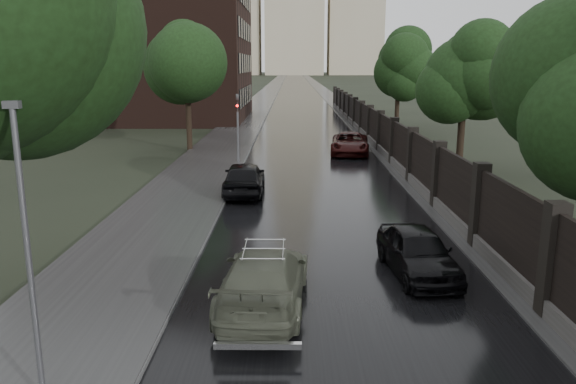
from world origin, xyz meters
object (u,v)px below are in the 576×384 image
(tree_right_b, at_px, (465,78))
(car_right_far, at_px, (350,143))
(tree_left_far, at_px, (187,70))
(tree_right_c, at_px, (399,73))
(traffic_light, at_px, (238,123))
(car_right_near, at_px, (418,252))
(lamp_post, at_px, (28,256))
(volga_sedan, at_px, (264,279))
(hatchback_left, at_px, (244,178))

(tree_right_b, relative_size, car_right_far, 1.39)
(tree_left_far, bearing_deg, tree_right_c, 32.83)
(tree_right_c, relative_size, car_right_far, 1.39)
(tree_left_far, height_order, tree_right_c, tree_left_far)
(traffic_light, height_order, car_right_near, traffic_light)
(traffic_light, distance_m, car_right_far, 7.89)
(lamp_post, height_order, volga_sedan, lamp_post)
(lamp_post, bearing_deg, tree_right_c, 71.48)
(volga_sedan, bearing_deg, traffic_light, -79.06)
(hatchback_left, bearing_deg, volga_sedan, 96.04)
(volga_sedan, bearing_deg, hatchback_left, -79.14)
(volga_sedan, height_order, hatchback_left, hatchback_left)
(tree_left_far, distance_m, traffic_light, 6.84)
(tree_right_b, height_order, lamp_post, tree_right_b)
(tree_left_far, distance_m, tree_right_b, 17.45)
(hatchback_left, xyz_separation_m, car_right_far, (5.80, 11.34, -0.04))
(volga_sedan, distance_m, car_right_near, 4.59)
(car_right_near, bearing_deg, tree_right_c, 74.44)
(tree_left_far, bearing_deg, lamp_post, -84.79)
(tree_right_c, relative_size, traffic_light, 1.75)
(tree_left_far, relative_size, car_right_near, 1.91)
(tree_left_far, relative_size, hatchback_left, 1.70)
(volga_sedan, relative_size, car_right_near, 1.24)
(tree_right_c, xyz_separation_m, car_right_near, (-5.29, -32.36, -4.29))
(lamp_post, xyz_separation_m, car_right_far, (7.88, 27.15, -1.97))
(tree_right_b, distance_m, car_right_far, 9.35)
(tree_right_b, xyz_separation_m, hatchback_left, (-10.83, -4.69, -4.21))
(hatchback_left, bearing_deg, traffic_light, -83.76)
(lamp_post, bearing_deg, hatchback_left, 82.52)
(tree_right_b, distance_m, volga_sedan, 19.41)
(tree_right_b, height_order, car_right_near, tree_right_b)
(volga_sedan, distance_m, hatchback_left, 11.84)
(traffic_light, bearing_deg, lamp_post, -92.68)
(tree_right_c, distance_m, hatchback_left, 25.49)
(car_right_near, bearing_deg, car_right_far, 82.99)
(volga_sedan, bearing_deg, tree_left_far, -72.11)
(tree_right_c, height_order, car_right_near, tree_right_c)
(tree_right_c, distance_m, traffic_light, 19.26)
(volga_sedan, bearing_deg, tree_right_b, -115.85)
(volga_sedan, bearing_deg, lamp_post, 52.81)
(traffic_light, relative_size, car_right_far, 0.80)
(traffic_light, bearing_deg, car_right_far, 28.34)
(tree_right_b, bearing_deg, hatchback_left, -156.56)
(hatchback_left, height_order, car_right_far, hatchback_left)
(tree_left_far, bearing_deg, traffic_light, -53.53)
(tree_left_far, height_order, hatchback_left, tree_left_far)
(lamp_post, distance_m, traffic_light, 23.52)
(hatchback_left, height_order, car_right_near, hatchback_left)
(volga_sedan, xyz_separation_m, car_right_far, (4.35, 23.10, 0.01))
(traffic_light, xyz_separation_m, volga_sedan, (2.42, -19.44, -1.71))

